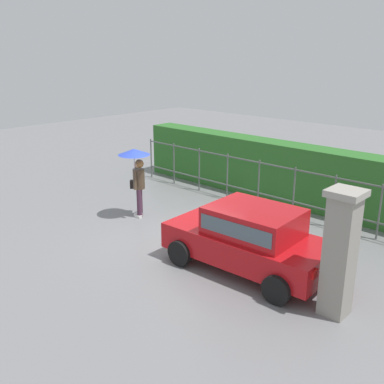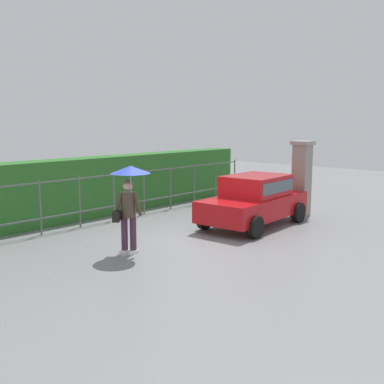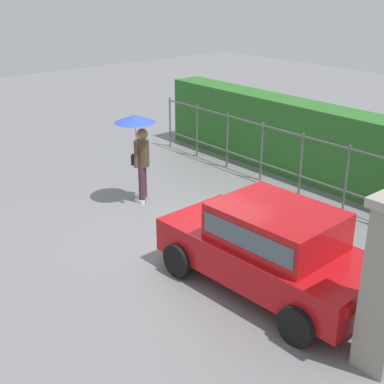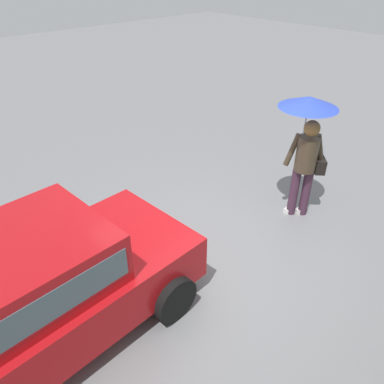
{
  "view_description": "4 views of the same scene",
  "coord_description": "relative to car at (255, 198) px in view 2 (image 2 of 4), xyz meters",
  "views": [
    {
      "loc": [
        7.59,
        -7.73,
        4.69
      ],
      "look_at": [
        0.14,
        0.21,
        1.22
      ],
      "focal_mm": 41.58,
      "sensor_mm": 36.0,
      "label": 1
    },
    {
      "loc": [
        -8.69,
        -7.74,
        3.04
      ],
      "look_at": [
        0.19,
        0.2,
        1.19
      ],
      "focal_mm": 42.72,
      "sensor_mm": 36.0,
      "label": 2
    },
    {
      "loc": [
        7.28,
        -6.12,
        4.81
      ],
      "look_at": [
        0.4,
        -0.31,
        1.11
      ],
      "focal_mm": 49.08,
      "sensor_mm": 36.0,
      "label": 3
    },
    {
      "loc": [
        3.0,
        2.92,
        3.85
      ],
      "look_at": [
        0.21,
        -0.1,
        1.23
      ],
      "focal_mm": 35.15,
      "sensor_mm": 36.0,
      "label": 4
    }
  ],
  "objects": [
    {
      "name": "car",
      "position": [
        0.0,
        0.0,
        0.0
      ],
      "size": [
        3.81,
        2.01,
        1.48
      ],
      "rotation": [
        0.0,
        0.0,
        3.19
      ],
      "color": "#B71116",
      "rests_on": "ground"
    },
    {
      "name": "fence_section",
      "position": [
        -1.69,
        3.64,
        0.02
      ],
      "size": [
        11.27,
        0.05,
        1.5
      ],
      "color": "#59605B",
      "rests_on": "ground"
    },
    {
      "name": "ground_plane",
      "position": [
        -2.37,
        0.32,
        -0.8
      ],
      "size": [
        40.0,
        40.0,
        0.0
      ],
      "primitive_type": "plane",
      "color": "slate"
    },
    {
      "name": "hedge_row",
      "position": [
        -1.69,
        4.68,
        0.15
      ],
      "size": [
        12.22,
        0.9,
        1.9
      ],
      "primitive_type": "cube",
      "color": "#2D6B28",
      "rests_on": "ground"
    },
    {
      "name": "pedestrian",
      "position": [
        -4.37,
        0.48,
        0.65
      ],
      "size": [
        0.91,
        0.91,
        2.05
      ],
      "rotation": [
        0.0,
        0.0,
        -2.37
      ],
      "color": "#47283D",
      "rests_on": "ground"
    },
    {
      "name": "gate_pillar",
      "position": [
        2.2,
        -0.32,
        0.44
      ],
      "size": [
        0.6,
        0.6,
        2.42
      ],
      "color": "gray",
      "rests_on": "ground"
    }
  ]
}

